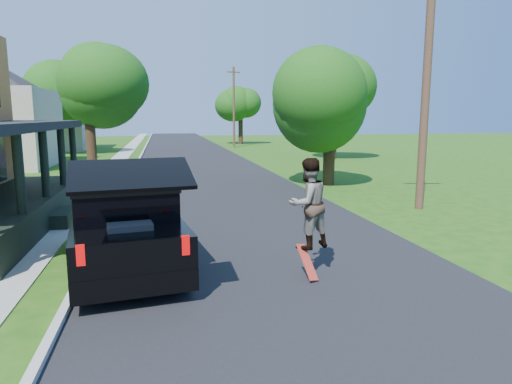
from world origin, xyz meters
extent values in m
plane|color=#1C4C0F|center=(0.00, 0.00, 0.00)|extent=(140.00, 140.00, 0.00)
cube|color=black|center=(0.00, 20.00, 0.00)|extent=(8.00, 120.00, 0.02)
cube|color=#AEAEA8|center=(-4.05, 20.00, 0.00)|extent=(0.15, 120.00, 0.12)
cube|color=gray|center=(-5.60, 20.00, 0.00)|extent=(1.30, 120.00, 0.03)
cube|color=black|center=(-6.80, 6.00, 0.45)|extent=(2.40, 10.00, 0.90)
cube|color=black|center=(-6.80, 6.00, 3.00)|extent=(2.60, 10.30, 0.25)
cube|color=beige|center=(-13.50, 40.00, 2.50)|extent=(8.00, 8.00, 5.00)
pyramid|color=black|center=(-13.50, 40.00, 7.20)|extent=(12.78, 12.78, 2.20)
cube|color=black|center=(-3.20, 1.50, 0.75)|extent=(2.82, 5.29, 0.97)
cube|color=black|center=(-3.22, 1.67, 1.52)|extent=(2.38, 3.37, 0.63)
cube|color=black|center=(-3.22, 1.67, 1.87)|extent=(2.43, 3.48, 0.09)
cube|color=black|center=(-2.85, -0.94, 2.35)|extent=(2.08, 1.31, 0.44)
cube|color=#323337|center=(-2.98, 0.00, 1.09)|extent=(0.89, 0.80, 0.52)
cube|color=#B5B5B9|center=(-4.06, 1.55, 1.97)|extent=(0.46, 2.76, 0.07)
cube|color=#B5B5B9|center=(-2.39, 1.79, 1.97)|extent=(0.46, 2.76, 0.07)
cube|color=#990505|center=(-3.68, -1.09, 1.09)|extent=(0.15, 0.09, 0.34)
cube|color=#990505|center=(-2.00, -0.85, 1.09)|extent=(0.15, 0.09, 0.34)
cylinder|color=black|center=(-4.35, 3.02, 0.39)|extent=(0.38, 0.81, 0.78)
cylinder|color=black|center=(-2.52, 3.28, 0.39)|extent=(0.38, 0.81, 0.78)
cylinder|color=black|center=(-3.88, -0.28, 0.39)|extent=(0.38, 0.81, 0.78)
cylinder|color=black|center=(-2.05, -0.02, 0.39)|extent=(0.38, 0.81, 0.78)
imported|color=black|center=(0.57, 0.27, 1.51)|extent=(1.11, 0.99, 1.89)
cube|color=#9E1C0D|center=(0.46, -0.06, 0.37)|extent=(0.34, 0.66, 0.66)
cylinder|color=black|center=(-6.00, 16.82, 1.50)|extent=(0.58, 0.58, 3.00)
sphere|color=#24611A|center=(-6.00, 16.82, 4.52)|extent=(5.11, 5.11, 4.56)
sphere|color=#24611A|center=(-5.60, 16.60, 5.54)|extent=(4.43, 4.43, 3.95)
sphere|color=#24611A|center=(-6.51, 17.13, 5.03)|extent=(4.54, 4.54, 4.06)
cylinder|color=black|center=(-11.00, 33.82, 1.51)|extent=(0.63, 0.63, 3.02)
sphere|color=#24611A|center=(-11.00, 33.82, 4.85)|extent=(6.04, 6.04, 5.47)
sphere|color=#24611A|center=(-10.63, 33.47, 6.06)|extent=(5.23, 5.23, 4.74)
sphere|color=#24611A|center=(-11.46, 34.28, 5.46)|extent=(5.37, 5.37, 4.86)
cylinder|color=black|center=(5.50, 12.14, 1.39)|extent=(0.61, 0.61, 2.78)
sphere|color=#24611A|center=(5.50, 12.14, 4.15)|extent=(4.50, 4.50, 4.10)
sphere|color=#24611A|center=(5.86, 11.80, 5.06)|extent=(3.90, 3.90, 3.55)
sphere|color=#24611A|center=(5.05, 12.58, 4.60)|extent=(4.00, 4.00, 3.64)
cylinder|color=black|center=(10.72, 25.14, 1.78)|extent=(0.67, 0.67, 3.56)
sphere|color=#24611A|center=(10.72, 25.14, 5.27)|extent=(5.75, 5.75, 5.13)
sphere|color=#24611A|center=(11.18, 24.88, 6.41)|extent=(4.98, 4.98, 4.45)
sphere|color=#24611A|center=(10.14, 25.49, 5.84)|extent=(5.11, 5.11, 4.56)
cylinder|color=black|center=(6.83, 44.92, 1.43)|extent=(0.63, 0.63, 2.87)
sphere|color=#24611A|center=(6.83, 44.92, 4.28)|extent=(5.04, 5.04, 4.25)
sphere|color=#24611A|center=(7.14, 44.56, 5.23)|extent=(4.37, 4.37, 3.68)
sphere|color=#24611A|center=(6.45, 45.38, 4.76)|extent=(4.48, 4.48, 3.77)
cylinder|color=#442B20|center=(6.64, 6.00, 4.61)|extent=(0.34, 0.34, 9.22)
cylinder|color=#442B20|center=(5.18, 39.47, 4.15)|extent=(0.28, 0.28, 8.30)
cube|color=#442B20|center=(5.18, 39.47, 7.77)|extent=(1.41, 0.46, 0.11)
camera|label=1|loc=(-2.35, -8.55, 3.29)|focal=32.00mm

